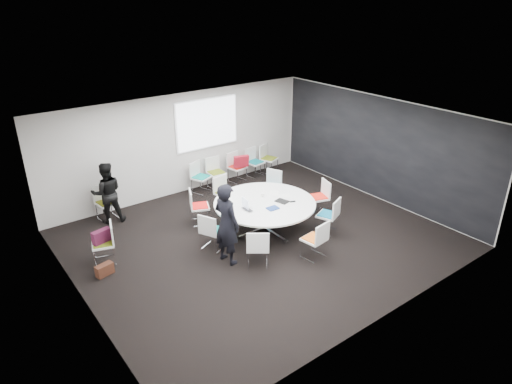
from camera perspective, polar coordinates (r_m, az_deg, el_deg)
room_shell at (r=10.08m, az=0.89°, el=1.18°), size 8.08×7.08×2.88m
conference_table at (r=10.79m, az=1.08°, el=-2.11°), size 2.40×2.40×0.73m
projection_screen at (r=13.01m, az=-6.10°, el=8.50°), size 1.90×0.03×1.35m
chair_ring_a at (r=11.82m, az=7.80°, el=-1.41°), size 0.57×0.57×0.88m
chair_ring_b at (r=12.33m, az=1.84°, el=-0.07°), size 0.59×0.60×0.88m
chair_ring_c at (r=11.96m, az=-3.87°, el=-0.92°), size 0.52×0.51×0.88m
chair_ring_d at (r=11.32m, az=-7.08°, el=-2.60°), size 0.60×0.60×0.88m
chair_ring_e at (r=10.21m, az=-5.44°, el=-5.68°), size 0.60×0.61×0.88m
chair_ring_f at (r=9.57m, az=0.21°, el=-7.78°), size 0.64×0.63×0.88m
chair_ring_g at (r=9.92m, az=7.28°, el=-6.73°), size 0.52×0.51×0.88m
chair_ring_h at (r=10.95m, az=8.94°, el=-3.67°), size 0.60×0.59×0.88m
chair_back_a at (r=13.02m, az=-6.90°, el=1.13°), size 0.60×0.59×0.88m
chair_back_b at (r=13.31m, az=-4.99°, el=1.73°), size 0.48×0.46×0.88m
chair_back_c at (r=13.68m, az=-2.39°, el=2.44°), size 0.53×0.52×0.88m
chair_back_d at (r=14.05m, az=-0.13°, el=3.07°), size 0.53×0.52×0.88m
chair_back_e at (r=14.36m, az=1.59°, el=3.53°), size 0.59×0.59×0.88m
chair_spare_left at (r=10.21m, az=-18.39°, el=-6.94°), size 0.57×0.57×0.88m
chair_person_back at (r=12.02m, az=-18.11°, el=-2.01°), size 0.51×0.50×0.88m
person_main at (r=9.43m, az=-3.69°, el=-3.99°), size 0.53×0.72×1.79m
person_back at (r=11.68m, az=-18.13°, el=-0.10°), size 0.88×0.77×1.55m
laptop at (r=10.37m, az=-0.92°, el=-2.14°), size 0.19×0.30×0.02m
laptop_lid at (r=10.37m, az=-1.37°, el=-1.40°), size 0.05×0.30×0.22m
notebook_black at (r=10.76m, az=3.28°, el=-1.16°), size 0.29×0.35×0.02m
tablet_folio at (r=10.41m, az=2.10°, el=-2.03°), size 0.27×0.21×0.03m
papers_right at (r=11.20m, az=2.24°, el=-0.12°), size 0.36×0.36×0.00m
papers_front at (r=11.07m, az=3.56°, el=-0.45°), size 0.36×0.33×0.00m
cup at (r=10.99m, az=0.86°, el=-0.36°), size 0.08×0.08×0.09m
phone at (r=10.78m, az=4.60°, el=-1.20°), size 0.16×0.12×0.01m
maroon_bag at (r=10.04m, az=-18.73°, el=-5.26°), size 0.42×0.22×0.28m
brown_bag at (r=9.86m, az=-18.40°, el=-9.20°), size 0.39×0.24×0.24m
red_jacket at (r=13.35m, az=-1.85°, el=3.85°), size 0.47×0.28×0.36m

